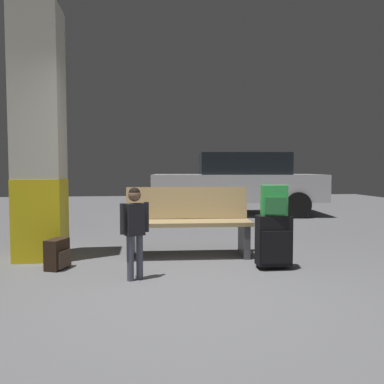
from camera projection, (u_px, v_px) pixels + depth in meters
The scene contains 8 objects.
ground_plane at pixel (167, 231), 7.31m from camera, with size 18.00×18.00×0.10m, color slate.
structural_pillar at pixel (39, 135), 4.77m from camera, with size 0.57×0.57×3.10m.
bench at pixel (188, 222), 4.97m from camera, with size 1.62×0.61×0.89m.
suitcase at pixel (274, 241), 4.34m from camera, with size 0.38×0.23×0.60m.
backpack_bright at pixel (274, 201), 4.31m from camera, with size 0.30×0.22×0.34m.
child at pixel (134, 223), 3.89m from camera, with size 0.29×0.18×0.94m.
backpack_dark_floor at pixel (58, 254), 4.33m from camera, with size 0.27×0.32×0.34m.
parked_car_near at pixel (238, 182), 9.58m from camera, with size 4.26×2.13×1.51m.
Camera 1 is at (-0.44, -3.25, 1.12)m, focal length 36.18 mm.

